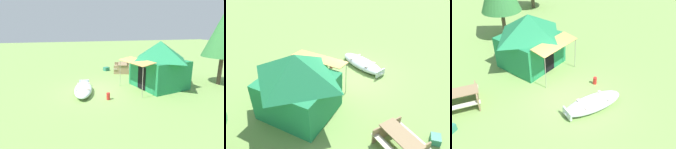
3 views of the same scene
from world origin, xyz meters
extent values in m
plane|color=#779C4F|center=(0.00, 0.00, 0.00)|extent=(80.00, 80.00, 0.00)
ellipsoid|color=silver|center=(0.33, -1.27, 0.24)|extent=(3.04, 1.48, 0.47)
ellipsoid|color=#434949|center=(0.33, -1.27, 0.28)|extent=(2.79, 1.32, 0.17)
cube|color=beige|center=(0.90, -1.36, 0.43)|extent=(0.26, 0.78, 0.04)
cube|color=beige|center=(-0.25, -1.17, 0.43)|extent=(0.26, 0.78, 0.04)
cube|color=silver|center=(-1.00, -1.05, 0.26)|extent=(0.18, 0.65, 0.36)
cube|color=#20824C|center=(0.31, 3.62, 0.89)|extent=(3.41, 3.23, 1.78)
pyramid|color=#20824C|center=(0.31, 3.62, 2.37)|extent=(3.68, 3.48, 1.17)
cube|color=black|center=(0.59, 2.31, 0.75)|extent=(0.75, 0.19, 1.43)
cube|color=tan|center=(0.69, 1.87, 1.83)|extent=(2.75, 1.44, 0.17)
cylinder|color=gray|center=(1.96, 1.75, 0.85)|extent=(0.04, 0.04, 1.69)
cylinder|color=gray|center=(-0.43, 1.24, 0.85)|extent=(0.04, 0.04, 1.69)
cube|color=#937854|center=(-4.16, 2.63, 0.75)|extent=(1.86, 1.23, 0.04)
cube|color=beige|center=(-4.34, 2.08, 0.43)|extent=(1.71, 0.78, 0.04)
cube|color=beige|center=(-3.98, 3.19, 0.43)|extent=(1.71, 0.78, 0.04)
cube|color=#937854|center=(-3.44, 2.40, 0.36)|extent=(0.50, 1.38, 0.73)
cube|color=#2F7F63|center=(-5.08, 1.41, 0.16)|extent=(0.54, 0.58, 0.31)
cylinder|color=red|center=(1.68, -0.08, 0.19)|extent=(0.27, 0.27, 0.38)
camera|label=1|loc=(10.92, -2.36, 3.80)|focal=30.24mm
camera|label=2|loc=(-6.34, 8.83, 7.64)|focal=39.13mm
camera|label=3|loc=(-5.76, -6.53, 7.21)|focal=37.87mm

